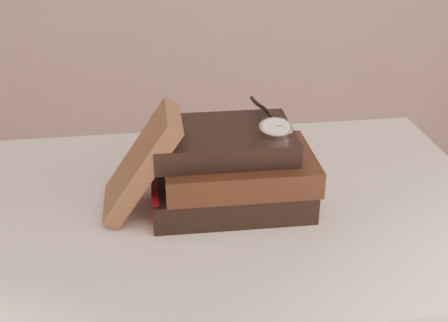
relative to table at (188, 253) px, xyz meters
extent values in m
cube|color=beige|center=(0.00, 0.00, 0.07)|extent=(1.00, 0.60, 0.04)
cube|color=white|center=(0.00, 0.00, 0.01)|extent=(0.88, 0.49, 0.08)
cylinder|color=white|center=(0.45, 0.25, -0.30)|extent=(0.05, 0.05, 0.71)
cube|color=black|center=(0.07, 0.00, 0.12)|extent=(0.25, 0.17, 0.05)
cube|color=beige|center=(0.07, 0.00, 0.12)|extent=(0.24, 0.16, 0.04)
cube|color=gold|center=(-0.05, 0.03, 0.12)|extent=(0.01, 0.01, 0.05)
cube|color=maroon|center=(-0.05, 0.01, 0.12)|extent=(0.01, 0.16, 0.05)
cube|color=black|center=(0.08, 0.00, 0.16)|extent=(0.24, 0.16, 0.04)
cube|color=beige|center=(0.09, 0.00, 0.16)|extent=(0.23, 0.15, 0.03)
cube|color=gold|center=(-0.03, 0.02, 0.16)|extent=(0.01, 0.01, 0.04)
cube|color=black|center=(0.06, 0.01, 0.20)|extent=(0.22, 0.15, 0.04)
cube|color=beige|center=(0.06, 0.01, 0.20)|extent=(0.21, 0.14, 0.03)
cube|color=gold|center=(-0.04, 0.04, 0.20)|extent=(0.01, 0.01, 0.04)
cube|color=#432A19|center=(-0.07, 0.00, 0.18)|extent=(0.13, 0.11, 0.17)
cylinder|color=silver|center=(0.14, -0.01, 0.22)|extent=(0.05, 0.05, 0.02)
cylinder|color=white|center=(0.14, -0.01, 0.23)|extent=(0.04, 0.04, 0.01)
torus|color=silver|center=(0.14, -0.01, 0.23)|extent=(0.05, 0.05, 0.01)
cylinder|color=silver|center=(0.14, 0.02, 0.22)|extent=(0.01, 0.01, 0.01)
cube|color=black|center=(0.14, -0.01, 0.23)|extent=(0.00, 0.01, 0.00)
cube|color=black|center=(0.14, -0.01, 0.23)|extent=(0.01, 0.00, 0.00)
sphere|color=black|center=(0.14, 0.03, 0.23)|extent=(0.01, 0.01, 0.01)
sphere|color=black|center=(0.14, 0.03, 0.23)|extent=(0.01, 0.01, 0.01)
sphere|color=black|center=(0.14, 0.04, 0.23)|extent=(0.01, 0.01, 0.01)
sphere|color=black|center=(0.13, 0.05, 0.23)|extent=(0.01, 0.01, 0.01)
sphere|color=black|center=(0.13, 0.06, 0.23)|extent=(0.01, 0.01, 0.01)
sphere|color=black|center=(0.13, 0.07, 0.23)|extent=(0.01, 0.01, 0.01)
sphere|color=black|center=(0.13, 0.08, 0.23)|extent=(0.01, 0.01, 0.01)
sphere|color=black|center=(0.13, 0.09, 0.23)|extent=(0.01, 0.01, 0.01)
sphere|color=black|center=(0.13, 0.09, 0.23)|extent=(0.01, 0.01, 0.01)
sphere|color=black|center=(0.13, 0.10, 0.23)|extent=(0.01, 0.01, 0.01)
sphere|color=black|center=(0.12, 0.11, 0.23)|extent=(0.01, 0.01, 0.01)
torus|color=silver|center=(-0.04, 0.08, 0.16)|extent=(0.05, 0.02, 0.05)
torus|color=silver|center=(0.01, 0.08, 0.16)|extent=(0.05, 0.02, 0.05)
cylinder|color=silver|center=(-0.02, 0.08, 0.17)|extent=(0.01, 0.00, 0.00)
cylinder|color=silver|center=(-0.06, 0.14, 0.16)|extent=(0.01, 0.11, 0.03)
cylinder|color=silver|center=(0.03, 0.14, 0.16)|extent=(0.01, 0.11, 0.03)
camera|label=1|loc=(-0.06, -0.82, 0.59)|focal=47.86mm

